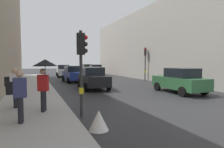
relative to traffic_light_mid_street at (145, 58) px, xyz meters
The scene contains 15 objects.
ground_plane 13.40m from the traffic_light_mid_street, 113.61° to the right, with size 120.00×120.00×0.00m, color #28282B.
sidewalk_kerb 14.00m from the traffic_light_mid_street, 154.00° to the right, with size 3.08×40.00×0.16m, color #A8A5A0.
building_facade_right 6.82m from the traffic_light_mid_street, 17.22° to the left, with size 12.00×30.41×8.83m, color #B2ADA3.
traffic_light_mid_street is the anchor object (origin of this frame).
traffic_light_near_left 15.66m from the traffic_light_mid_street, 132.11° to the right, with size 0.44×0.26×3.42m.
car_dark_suv 8.99m from the traffic_light_mid_street, 151.80° to the right, with size 2.18×4.28×1.76m.
car_green_estate 9.21m from the traffic_light_mid_street, 107.32° to the right, with size 2.13×4.26×1.76m.
car_yellow_taxi 16.88m from the traffic_light_mid_street, 98.78° to the left, with size 2.23×4.31×1.76m.
car_white_compact 13.00m from the traffic_light_mid_street, 128.84° to the left, with size 2.20×4.29×1.76m.
car_blue_van 8.56m from the traffic_light_mid_street, 167.28° to the left, with size 2.15×4.27×1.76m.
car_red_sedan 11.78m from the traffic_light_mid_street, 102.96° to the left, with size 2.20×4.29×1.76m.
pedestrian_with_umbrella 16.07m from the traffic_light_mid_street, 137.57° to the right, with size 1.00×1.00×2.14m.
pedestrian_with_black_backpack 16.33m from the traffic_light_mid_street, 143.54° to the right, with size 0.61×0.36×1.77m.
pedestrian_with_grey_backpack 17.59m from the traffic_light_mid_street, 136.60° to the right, with size 0.61×0.36×1.77m.
warning_sign_triangle 17.03m from the traffic_light_mid_street, 127.94° to the right, with size 0.64×0.64×0.65m, color silver.
Camera 1 is at (-7.00, -6.83, 2.19)m, focal length 29.86 mm.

